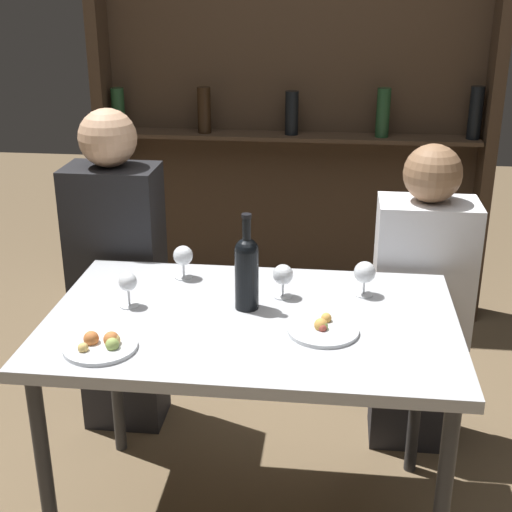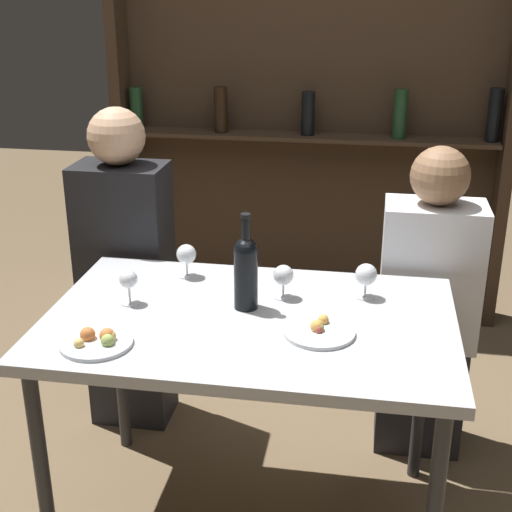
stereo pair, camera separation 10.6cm
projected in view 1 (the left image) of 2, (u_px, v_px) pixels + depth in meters
dining_table at (252, 338)px, 2.16m from camera, size 1.23×0.78×0.76m
wine_rack_wall at (293, 99)px, 3.61m from camera, size 2.02×0.21×2.24m
wine_bottle at (247, 269)px, 2.14m from camera, size 0.07×0.07×0.30m
wine_glass_0 at (365, 273)px, 2.25m from camera, size 0.07×0.07×0.11m
wine_glass_1 at (283, 276)px, 2.24m from camera, size 0.06×0.06×0.11m
wine_glass_2 at (128, 284)px, 2.17m from camera, size 0.06×0.06×0.11m
wine_glass_3 at (183, 257)px, 2.38m from camera, size 0.07×0.07×0.11m
food_plate_0 at (102, 345)px, 1.95m from camera, size 0.20×0.20×0.05m
food_plate_1 at (323, 329)px, 2.04m from camera, size 0.20×0.20×0.04m
seated_person_left at (119, 281)px, 2.75m from camera, size 0.34×0.22×1.28m
seated_person_right at (420, 309)px, 2.65m from camera, size 0.35×0.22×1.18m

